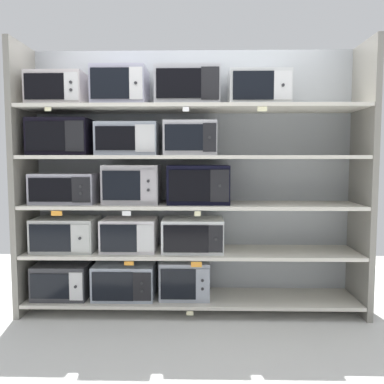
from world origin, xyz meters
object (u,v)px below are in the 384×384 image
(microwave_2, at_px, (185,278))
(microwave_12, at_px, (58,90))
(microwave_10, at_px, (128,139))
(microwave_1, at_px, (125,280))
(microwave_11, at_px, (191,139))
(microwave_9, at_px, (62,137))
(microwave_0, at_px, (64,279))
(microwave_15, at_px, (258,89))
(microwave_13, at_px, (121,88))
(microwave_7, at_px, (132,184))
(microwave_8, at_px, (198,184))
(microwave_14, at_px, (188,87))
(microwave_5, at_px, (193,235))
(microwave_4, at_px, (130,234))
(microwave_3, at_px, (66,234))
(microwave_6, at_px, (66,188))

(microwave_2, xyz_separation_m, microwave_12, (-1.08, 0.00, 1.64))
(microwave_10, height_order, microwave_12, microwave_12)
(microwave_1, xyz_separation_m, microwave_11, (0.58, 0.00, 1.24))
(microwave_1, bearing_deg, microwave_9, 179.97)
(microwave_0, bearing_deg, microwave_15, -0.01)
(microwave_13, bearing_deg, microwave_15, -0.00)
(microwave_15, bearing_deg, microwave_7, 179.99)
(microwave_9, height_order, microwave_12, microwave_12)
(microwave_8, height_order, microwave_11, microwave_11)
(microwave_13, bearing_deg, microwave_2, -0.01)
(microwave_14, xyz_separation_m, microwave_15, (0.60, -0.00, -0.02))
(microwave_1, distance_m, microwave_12, 1.74)
(microwave_5, bearing_deg, microwave_7, 179.96)
(microwave_0, bearing_deg, microwave_13, -0.02)
(microwave_4, relative_size, microwave_13, 1.05)
(microwave_3, relative_size, microwave_14, 0.99)
(microwave_9, relative_size, microwave_15, 1.01)
(microwave_14, distance_m, microwave_15, 0.60)
(microwave_8, bearing_deg, microwave_6, 180.00)
(microwave_3, xyz_separation_m, microwave_9, (-0.01, 0.00, 0.84))
(microwave_8, xyz_separation_m, microwave_9, (-1.18, 0.00, 0.41))
(microwave_3, distance_m, microwave_8, 1.24)
(microwave_5, distance_m, microwave_7, 0.69)
(microwave_9, xyz_separation_m, microwave_15, (1.69, -0.00, 0.40))
(microwave_10, bearing_deg, microwave_2, -0.05)
(microwave_9, bearing_deg, microwave_0, 179.56)
(microwave_0, distance_m, microwave_10, 1.37)
(microwave_8, distance_m, microwave_10, 0.72)
(microwave_3, bearing_deg, microwave_7, 0.02)
(microwave_6, bearing_deg, microwave_7, 0.01)
(microwave_1, relative_size, microwave_6, 0.97)
(microwave_8, bearing_deg, microwave_10, 179.97)
(microwave_7, relative_size, microwave_8, 0.90)
(microwave_2, relative_size, microwave_15, 0.86)
(microwave_1, distance_m, microwave_5, 0.73)
(microwave_3, distance_m, microwave_11, 1.38)
(microwave_9, bearing_deg, microwave_2, -0.01)
(microwave_0, height_order, microwave_12, microwave_12)
(microwave_12, distance_m, microwave_15, 1.71)
(microwave_13, bearing_deg, microwave_3, -179.99)
(microwave_12, xyz_separation_m, microwave_13, (0.53, -0.00, 0.02))
(microwave_6, distance_m, microwave_12, 0.84)
(microwave_7, xyz_separation_m, microwave_13, (-0.09, -0.00, 0.83))
(microwave_3, height_order, microwave_10, microwave_10)
(microwave_10, bearing_deg, microwave_12, -179.98)
(microwave_8, xyz_separation_m, microwave_13, (-0.66, 0.00, 0.83))
(microwave_4, xyz_separation_m, microwave_5, (0.56, -0.00, 0.00))
(microwave_3, relative_size, microwave_12, 1.14)
(microwave_9, relative_size, microwave_13, 1.14)
(microwave_15, bearing_deg, microwave_14, 179.97)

